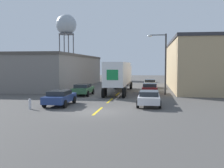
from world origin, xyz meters
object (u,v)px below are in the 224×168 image
(parked_car_left_near, at_px, (60,97))
(parked_car_right_far, at_px, (150,83))
(semi_truck, at_px, (120,74))
(parked_car_right_near, at_px, (149,98))
(parked_car_right_mid, at_px, (150,88))
(water_tower, at_px, (66,25))
(street_lamp, at_px, (163,59))
(parked_car_left_far, at_px, (83,89))
(fire_hydrant, at_px, (30,104))

(parked_car_left_near, height_order, parked_car_right_far, same)
(semi_truck, relative_size, parked_car_right_near, 3.14)
(semi_truck, bearing_deg, parked_car_left_near, -107.47)
(parked_car_right_mid, distance_m, parked_car_right_near, 10.59)
(water_tower, bearing_deg, parked_car_right_mid, -60.45)
(parked_car_right_far, height_order, parked_car_right_near, same)
(parked_car_right_near, height_order, water_tower, water_tower)
(street_lamp, bearing_deg, semi_truck, 156.74)
(parked_car_right_near, bearing_deg, semi_truck, 108.28)
(street_lamp, bearing_deg, parked_car_right_mid, 152.93)
(water_tower, bearing_deg, parked_car_left_far, -70.48)
(semi_truck, relative_size, parked_car_left_far, 3.14)
(semi_truck, height_order, street_lamp, street_lamp)
(parked_car_right_near, xyz_separation_m, fire_hydrant, (-9.84, -3.20, -0.31))
(parked_car_left_near, distance_m, parked_car_right_far, 22.61)
(semi_truck, xyz_separation_m, parked_car_right_near, (4.03, -12.18, -1.68))
(parked_car_right_far, bearing_deg, parked_car_left_far, -123.09)
(semi_truck, distance_m, street_lamp, 6.46)
(parked_car_left_near, xyz_separation_m, street_lamp, (9.70, 10.51, 3.61))
(parked_car_right_near, relative_size, street_lamp, 0.62)
(parked_car_right_far, xyz_separation_m, street_lamp, (1.64, -10.62, 3.61))
(fire_hydrant, bearing_deg, parked_car_right_near, 18.02)
(semi_truck, bearing_deg, parked_car_right_near, -71.89)
(parked_car_right_near, relative_size, fire_hydrant, 5.24)
(parked_car_right_mid, bearing_deg, parked_car_left_near, -125.37)
(parked_car_right_near, bearing_deg, fire_hydrant, -161.98)
(street_lamp, xyz_separation_m, fire_hydrant, (-11.48, -12.95, -3.92))
(parked_car_left_near, bearing_deg, fire_hydrant, -126.17)
(semi_truck, distance_m, parked_car_left_far, 6.05)
(semi_truck, xyz_separation_m, water_tower, (-19.92, 40.63, 12.50))
(water_tower, bearing_deg, fire_hydrant, -75.87)
(parked_car_left_far, height_order, fire_hydrant, parked_car_left_far)
(semi_truck, height_order, water_tower, water_tower)
(parked_car_right_far, relative_size, parked_car_right_near, 1.00)
(parked_car_right_far, bearing_deg, street_lamp, -81.21)
(semi_truck, relative_size, parked_car_right_mid, 3.14)
(parked_car_left_far, bearing_deg, parked_car_left_near, -90.00)
(semi_truck, distance_m, parked_car_right_far, 9.27)
(parked_car_right_far, xyz_separation_m, parked_car_right_near, (0.00, -20.37, 0.00))
(parked_car_right_far, relative_size, street_lamp, 0.62)
(parked_car_left_far, relative_size, parked_car_left_near, 1.00)
(parked_car_left_far, relative_size, parked_car_right_far, 1.00)
(parked_car_left_far, distance_m, parked_car_left_near, 8.77)
(parked_car_right_far, distance_m, fire_hydrant, 25.54)
(parked_car_left_far, bearing_deg, parked_car_right_near, -44.80)
(parked_car_left_far, xyz_separation_m, street_lamp, (9.70, 1.75, 3.61))
(parked_car_right_far, distance_m, parked_car_right_mid, 9.78)
(parked_car_right_mid, height_order, fire_hydrant, parked_car_right_mid)
(parked_car_right_mid, relative_size, water_tower, 0.26)
(street_lamp, bearing_deg, parked_car_right_far, 98.79)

